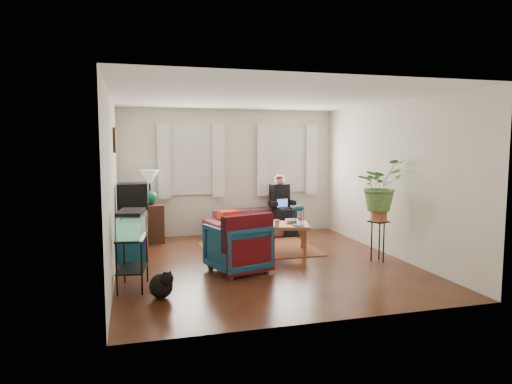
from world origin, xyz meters
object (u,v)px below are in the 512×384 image
object	(u,v)px
coffee_table	(273,238)
sofa	(253,219)
side_table	(151,223)
armchair	(237,245)
plant_stand	(378,241)
aquarium_stand	(133,263)
dresser	(133,233)

from	to	relation	value
coffee_table	sofa	bearing A→B (deg)	105.76
sofa	side_table	xyz separation A→B (m)	(-2.03, 0.05, -0.01)
side_table	coffee_table	world-z (taller)	side_table
armchair	sofa	bearing A→B (deg)	-128.24
sofa	armchair	world-z (taller)	armchair
plant_stand	aquarium_stand	bearing A→B (deg)	-173.68
dresser	armchair	xyz separation A→B (m)	(1.50, -1.31, -0.01)
armchair	plant_stand	xyz separation A→B (m)	(2.33, -0.01, -0.07)
dresser	armchair	size ratio (longest dim) A/B	1.13
side_table	dresser	size ratio (longest dim) A/B	0.82
sofa	plant_stand	size ratio (longest dim) A/B	2.91
sofa	dresser	size ratio (longest dim) A/B	2.13
aquarium_stand	side_table	bearing A→B (deg)	92.13
dresser	coffee_table	world-z (taller)	dresser
side_table	dresser	world-z (taller)	dresser
dresser	side_table	bearing A→B (deg)	75.88
coffee_table	aquarium_stand	bearing A→B (deg)	-133.03
plant_stand	side_table	bearing A→B (deg)	144.78
sofa	side_table	distance (m)	2.03
side_table	dresser	xyz separation A→B (m)	(-0.34, -1.14, 0.04)
plant_stand	dresser	bearing A→B (deg)	160.92
dresser	armchair	distance (m)	1.99
dresser	armchair	bearing A→B (deg)	-38.74
armchair	coffee_table	distance (m)	1.34
sofa	side_table	world-z (taller)	sofa
armchair	plant_stand	world-z (taller)	armchair
sofa	dresser	xyz separation A→B (m)	(-2.37, -1.09, 0.03)
sofa	armchair	bearing A→B (deg)	-122.15
sofa	coffee_table	xyz separation A→B (m)	(0.00, -1.39, -0.12)
sofa	side_table	bearing A→B (deg)	166.39
armchair	plant_stand	bearing A→B (deg)	161.43
armchair	coffee_table	bearing A→B (deg)	-149.26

